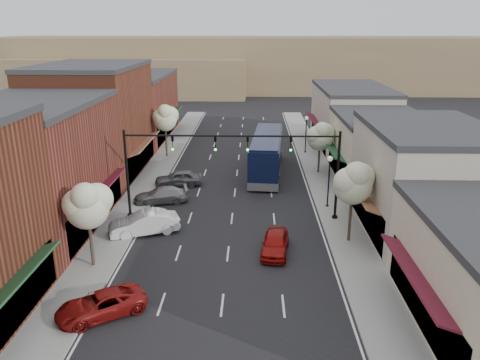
# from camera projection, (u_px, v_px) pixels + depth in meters

# --- Properties ---
(ground) EXTENTS (160.00, 160.00, 0.00)m
(ground) POSITION_uv_depth(u_px,v_px,m) (226.00, 269.00, 29.01)
(ground) COLOR black
(ground) RESTS_ON ground
(sidewalk_left) EXTENTS (2.80, 73.00, 0.15)m
(sidewalk_left) POSITION_uv_depth(u_px,v_px,m) (153.00, 176.00, 46.77)
(sidewalk_left) COLOR gray
(sidewalk_left) RESTS_ON ground
(sidewalk_right) EXTENTS (2.80, 73.00, 0.15)m
(sidewalk_right) POSITION_uv_depth(u_px,v_px,m) (321.00, 177.00, 46.33)
(sidewalk_right) COLOR gray
(sidewalk_right) RESTS_ON ground
(curb_left) EXTENTS (0.25, 73.00, 0.17)m
(curb_left) POSITION_uv_depth(u_px,v_px,m) (167.00, 176.00, 46.73)
(curb_left) COLOR gray
(curb_left) RESTS_ON ground
(curb_right) EXTENTS (0.25, 73.00, 0.17)m
(curb_right) POSITION_uv_depth(u_px,v_px,m) (307.00, 177.00, 46.37)
(curb_right) COLOR gray
(curb_right) RESTS_ON ground
(bldg_left_midnear) EXTENTS (10.14, 14.10, 9.40)m
(bldg_left_midnear) POSITION_uv_depth(u_px,v_px,m) (33.00, 167.00, 33.62)
(bldg_left_midnear) COLOR maroon
(bldg_left_midnear) RESTS_ON ground
(bldg_left_midfar) EXTENTS (10.14, 14.10, 10.90)m
(bldg_left_midfar) POSITION_uv_depth(u_px,v_px,m) (95.00, 120.00, 46.69)
(bldg_left_midfar) COLOR brown
(bldg_left_midfar) RESTS_ON ground
(bldg_left_far) EXTENTS (10.14, 18.10, 8.40)m
(bldg_left_far) POSITION_uv_depth(u_px,v_px,m) (135.00, 107.00, 62.27)
(bldg_left_far) COLOR maroon
(bldg_left_far) RESTS_ON ground
(bldg_right_midnear) EXTENTS (9.14, 12.10, 7.90)m
(bldg_right_midnear) POSITION_uv_depth(u_px,v_px,m) (424.00, 181.00, 33.12)
(bldg_right_midnear) COLOR #B2A899
(bldg_right_midnear) RESTS_ON ground
(bldg_right_midfar) EXTENTS (9.14, 12.10, 6.40)m
(bldg_right_midfar) POSITION_uv_depth(u_px,v_px,m) (379.00, 149.00, 44.75)
(bldg_right_midfar) COLOR beige
(bldg_right_midfar) RESTS_ON ground
(bldg_right_far) EXTENTS (9.14, 16.10, 7.40)m
(bldg_right_far) POSITION_uv_depth(u_px,v_px,m) (351.00, 117.00, 57.89)
(bldg_right_far) COLOR #B2A899
(bldg_right_far) RESTS_ON ground
(hill_far) EXTENTS (120.00, 30.00, 12.00)m
(hill_far) POSITION_uv_depth(u_px,v_px,m) (247.00, 63.00, 112.60)
(hill_far) COLOR #7A6647
(hill_far) RESTS_ON ground
(hill_near) EXTENTS (50.00, 20.00, 8.00)m
(hill_near) POSITION_uv_depth(u_px,v_px,m) (132.00, 76.00, 102.49)
(hill_near) COLOR #7A6647
(hill_near) RESTS_ON ground
(signal_mast_right) EXTENTS (8.22, 0.46, 7.00)m
(signal_mast_right) POSITION_uv_depth(u_px,v_px,m) (306.00, 162.00, 35.01)
(signal_mast_right) COLOR black
(signal_mast_right) RESTS_ON ground
(signal_mast_left) EXTENTS (8.22, 0.46, 7.00)m
(signal_mast_left) POSITION_uv_depth(u_px,v_px,m) (157.00, 161.00, 35.31)
(signal_mast_left) COLOR black
(signal_mast_left) RESTS_ON ground
(tree_right_near) EXTENTS (2.85, 2.65, 5.95)m
(tree_right_near) POSITION_uv_depth(u_px,v_px,m) (354.00, 182.00, 31.14)
(tree_right_near) COLOR #47382B
(tree_right_near) RESTS_ON ground
(tree_right_far) EXTENTS (2.85, 2.65, 5.43)m
(tree_right_far) POSITION_uv_depth(u_px,v_px,m) (321.00, 135.00, 46.48)
(tree_right_far) COLOR #47382B
(tree_right_far) RESTS_ON ground
(tree_left_near) EXTENTS (2.85, 2.65, 5.69)m
(tree_left_near) POSITION_uv_depth(u_px,v_px,m) (87.00, 204.00, 27.85)
(tree_left_near) COLOR #47382B
(tree_left_near) RESTS_ON ground
(tree_left_far) EXTENTS (2.85, 2.65, 6.13)m
(tree_left_far) POSITION_uv_depth(u_px,v_px,m) (165.00, 117.00, 52.42)
(tree_left_far) COLOR #47382B
(tree_left_far) RESTS_ON ground
(lamp_post_near) EXTENTS (0.44, 0.44, 4.44)m
(lamp_post_near) POSITION_uv_depth(u_px,v_px,m) (329.00, 173.00, 37.83)
(lamp_post_near) COLOR black
(lamp_post_near) RESTS_ON ground
(lamp_post_far) EXTENTS (0.44, 0.44, 4.44)m
(lamp_post_far) POSITION_uv_depth(u_px,v_px,m) (306.00, 128.00, 54.45)
(lamp_post_far) COLOR black
(lamp_post_far) RESTS_ON ground
(coach_bus) EXTENTS (3.82, 13.06, 3.93)m
(coach_bus) POSITION_uv_depth(u_px,v_px,m) (267.00, 153.00, 47.46)
(coach_bus) COLOR #0C1433
(coach_bus) RESTS_ON ground
(red_hatchback) EXTENTS (2.21, 4.37, 1.43)m
(red_hatchback) POSITION_uv_depth(u_px,v_px,m) (275.00, 243.00, 30.82)
(red_hatchback) COLOR #970D0B
(red_hatchback) RESTS_ON ground
(parked_car_a) EXTENTS (4.98, 4.26, 1.27)m
(parked_car_a) POSITION_uv_depth(u_px,v_px,m) (101.00, 305.00, 24.11)
(parked_car_a) COLOR maroon
(parked_car_a) RESTS_ON ground
(parked_car_b) EXTENTS (5.27, 3.40, 1.64)m
(parked_car_b) POSITION_uv_depth(u_px,v_px,m) (144.00, 223.00, 33.66)
(parked_car_b) COLOR silver
(parked_car_b) RESTS_ON ground
(parked_car_c) EXTENTS (4.89, 2.85, 1.33)m
(parked_car_c) POSITION_uv_depth(u_px,v_px,m) (161.00, 195.00, 39.69)
(parked_car_c) COLOR #939498
(parked_car_c) RESTS_ON ground
(parked_car_d) EXTENTS (4.60, 2.45, 1.49)m
(parked_car_d) POSITION_uv_depth(u_px,v_px,m) (178.00, 178.00, 43.91)
(parked_car_d) COLOR #5C5F64
(parked_car_d) RESTS_ON ground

